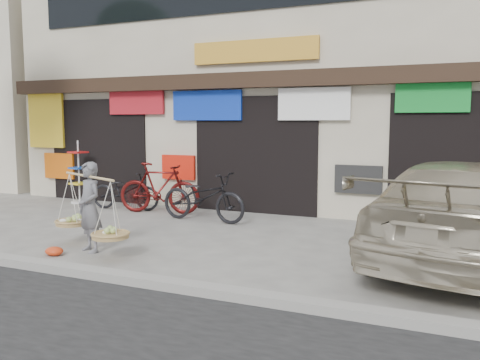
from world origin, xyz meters
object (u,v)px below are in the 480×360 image
at_px(bike_0, 125,191).
at_px(bike_2, 203,197).
at_px(suv, 470,211).
at_px(display_rack, 79,178).
at_px(street_vendor, 90,211).
at_px(bike_1, 159,188).

bearing_deg(bike_0, bike_2, -109.81).
relative_size(suv, display_rack, 3.46).
relative_size(bike_2, display_rack, 1.23).
distance_m(street_vendor, display_rack, 5.33).
distance_m(bike_2, suv, 5.29).
xyz_separation_m(street_vendor, bike_1, (-0.88, 3.44, -0.08)).
height_order(street_vendor, bike_2, street_vendor).
xyz_separation_m(suv, display_rack, (-9.30, 2.01, -0.11)).
bearing_deg(display_rack, suv, -12.20).
xyz_separation_m(bike_1, suv, (6.55, -1.55, 0.18)).
xyz_separation_m(street_vendor, suv, (5.67, 1.89, 0.10)).
height_order(bike_2, suv, suv).
xyz_separation_m(bike_1, display_rack, (-2.75, 0.46, 0.07)).
xyz_separation_m(street_vendor, bike_2, (0.50, 3.01, -0.15)).
distance_m(bike_1, suv, 6.73).
bearing_deg(bike_2, display_rack, 82.24).
relative_size(bike_1, suv, 0.35).
bearing_deg(display_rack, bike_0, -12.25).
bearing_deg(bike_2, street_vendor, 175.00).
bearing_deg(bike_2, suv, -97.82).
xyz_separation_m(bike_0, suv, (7.56, -1.63, 0.31)).
xyz_separation_m(bike_2, display_rack, (-4.13, 0.89, 0.13)).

